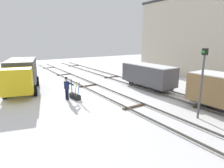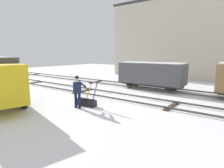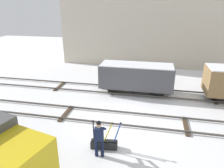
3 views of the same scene
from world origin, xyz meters
name	(u,v)px [view 3 (image 3 of 3)]	position (x,y,z in m)	size (l,w,h in m)	color
ground_plane	(123,120)	(0.00, 0.00, 0.00)	(60.00, 60.00, 0.00)	white
track_main_line	(123,118)	(0.00, 0.00, 0.11)	(44.00, 1.94, 0.18)	#4C4742
track_siding_near	(131,91)	(0.00, 4.19, 0.11)	(44.00, 1.94, 0.18)	#4C4742
switch_lever_frame	(104,143)	(-0.45, -2.68, 0.25)	(1.44, 0.49, 1.45)	black
rail_worker	(99,136)	(-0.52, -3.25, 1.01)	(0.59, 0.67, 1.78)	#111831
apartment_building	(142,19)	(-0.13, 14.65, 4.74)	(17.24, 6.82, 9.46)	beige
freight_car_far_end	(136,77)	(0.34, 4.19, 1.29)	(5.33, 1.96, 2.22)	#2D2B28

